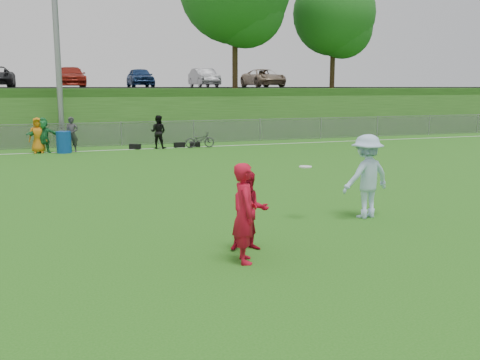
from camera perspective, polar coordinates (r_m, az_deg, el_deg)
name	(u,v)px	position (r m, az deg, el deg)	size (l,w,h in m)	color
ground	(255,253)	(10.27, 1.60, -7.83)	(120.00, 120.00, 0.00)	#1F5E13
sideline_far	(127,150)	(27.53, -11.98, 3.20)	(60.00, 0.10, 0.01)	white
fence	(121,134)	(29.44, -12.55, 4.86)	(58.00, 0.06, 1.30)	gray
light_pole	(55,16)	(30.14, -19.09, 16.22)	(1.20, 0.40, 12.15)	gray
berm	(102,109)	(40.31, -14.53, 7.30)	(120.00, 18.00, 3.00)	#204B15
parking_lot	(98,88)	(42.27, -14.87, 9.50)	(120.00, 12.00, 0.10)	black
tree_green_far	(336,18)	(40.48, 10.24, 16.64)	(5.88, 5.88, 8.19)	black
car_row	(83,77)	(41.20, -16.45, 10.49)	(32.04, 5.18, 1.44)	white
spectator_row	(62,135)	(27.22, -18.41, 4.61)	(9.09, 0.97, 1.69)	#B90C12
gear_bags	(145,146)	(27.75, -10.08, 3.57)	(7.13, 0.55, 0.26)	black
player_red_left	(245,213)	(9.55, 0.52, -3.55)	(0.66, 0.43, 1.81)	red
player_red_center	(250,211)	(10.28, 1.02, -3.34)	(0.75, 0.59, 1.55)	#A70B22
player_blue	(366,176)	(13.17, 13.33, 0.38)	(1.30, 0.75, 2.01)	#ADCEF1
frisbee	(305,167)	(12.70, 7.00, 1.41)	(0.30, 0.30, 0.03)	silver
recycling_bin	(64,142)	(26.91, -18.28, 3.86)	(0.69, 0.69, 1.03)	#0D4094
bicycle	(200,140)	(27.85, -4.32, 4.30)	(0.54, 1.56, 0.82)	#2D2D2F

